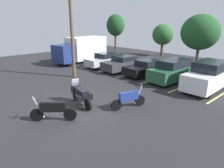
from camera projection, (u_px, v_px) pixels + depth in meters
name	position (u px, v px, depth m)	size (l,w,h in m)	color
ground	(76.00, 108.00, 11.50)	(44.00, 44.00, 0.10)	#262628
motorcycle_touring	(80.00, 94.00, 11.65)	(2.29, 0.97, 1.44)	black
motorcycle_second	(129.00, 98.00, 11.22)	(0.83, 2.10, 1.26)	black
motorcycle_third	(53.00, 110.00, 9.75)	(1.57, 1.81, 1.30)	black
parking_stripes	(144.00, 76.00, 18.14)	(13.37, 4.69, 0.01)	#EAE066
car_silver	(105.00, 60.00, 21.79)	(1.90, 4.30, 1.48)	#B7B7BC
car_charcoal	(123.00, 64.00, 19.93)	(2.00, 4.28, 1.46)	#38383D
car_black	(146.00, 68.00, 18.26)	(1.97, 4.28, 1.37)	black
car_green	(172.00, 71.00, 16.25)	(1.90, 4.27, 1.79)	#235638
car_white	(208.00, 76.00, 14.26)	(1.96, 4.73, 2.03)	white
box_truck	(82.00, 49.00, 23.95)	(3.02, 6.81, 2.96)	navy
utility_pole	(72.00, 30.00, 16.64)	(1.61, 1.02, 7.82)	brown
tree_left	(163.00, 35.00, 27.84)	(2.91, 2.91, 4.42)	#4C3823
tree_far_left	(116.00, 25.00, 33.85)	(3.07, 3.07, 5.93)	#4C3823
tree_center_left	(200.00, 32.00, 22.27)	(4.21, 4.21, 5.54)	#4C3823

